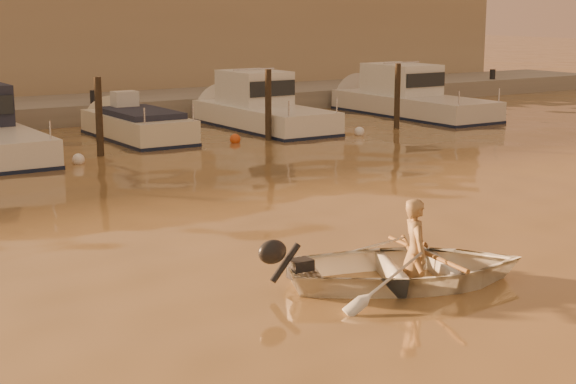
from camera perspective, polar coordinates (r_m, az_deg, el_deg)
ground_plane at (r=11.58m, az=14.69°, el=-7.16°), size 160.00×160.00×0.00m
dinghy at (r=12.13m, az=7.75°, el=-4.89°), size 3.96×3.48×0.68m
person at (r=12.10m, az=8.23°, el=-3.87°), size 0.54×0.64×1.48m
outboard_motor at (r=11.78m, az=0.73°, el=-5.00°), size 0.98×0.73×0.70m
oar_port at (r=12.15m, az=8.91°, el=-3.93°), size 0.49×2.07×0.13m
oar_starboard at (r=12.09m, az=8.00°, el=-3.98°), size 1.22×1.78×0.13m
moored_boat_3 at (r=25.58m, az=-9.68°, el=3.89°), size 1.76×5.20×0.95m
moored_boat_4 at (r=27.45m, az=-1.58°, el=5.43°), size 2.07×6.45×1.75m
moored_boat_5 at (r=31.02m, az=8.09°, el=6.06°), size 2.20×7.40×1.75m
piling_2 at (r=22.73m, az=-12.11°, el=4.53°), size 0.18×0.18×2.20m
piling_3 at (r=24.94m, az=-1.28°, el=5.42°), size 0.18×0.18×2.20m
piling_4 at (r=27.68m, az=7.07°, el=5.97°), size 0.18×0.18×2.20m
fender_c at (r=21.83m, az=-13.40°, el=2.05°), size 0.30×0.30×0.30m
fender_d at (r=24.60m, az=-3.43°, el=3.43°), size 0.30×0.30×0.30m
fender_e at (r=26.08m, az=4.63°, el=3.90°), size 0.30×0.30×0.30m
quay at (r=30.15m, az=-16.97°, el=4.59°), size 52.00×4.00×1.00m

